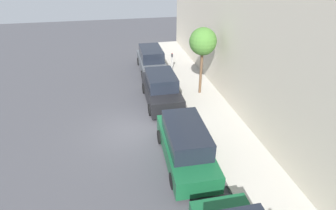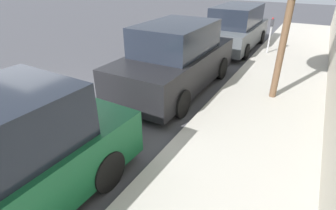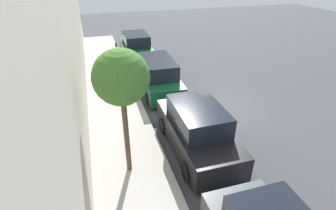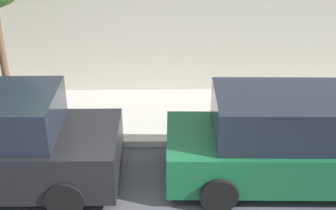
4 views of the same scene
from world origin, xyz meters
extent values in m
plane|color=#424247|center=(0.00, 0.00, 0.00)|extent=(60.00, 60.00, 0.00)
cube|color=#B2ADA3|center=(4.87, 0.00, 0.07)|extent=(2.74, 32.00, 0.15)
cylinder|color=black|center=(1.31, -1.37, 0.35)|extent=(0.22, 0.70, 0.70)
cylinder|color=black|center=(3.11, -1.37, 0.35)|extent=(0.22, 0.70, 0.70)
cube|color=black|center=(2.15, 2.88, 0.70)|extent=(1.96, 4.80, 0.96)
cube|color=black|center=(2.15, 2.88, 1.58)|extent=(1.73, 2.60, 0.80)
cylinder|color=black|center=(1.22, 4.37, 0.36)|extent=(0.22, 0.72, 0.72)
cylinder|color=black|center=(3.08, 4.37, 0.36)|extent=(0.22, 0.72, 0.72)
cylinder|color=black|center=(1.22, 1.40, 0.36)|extent=(0.22, 0.72, 0.72)
cylinder|color=black|center=(3.08, 1.40, 0.36)|extent=(0.22, 0.72, 0.72)
cube|color=#4C5156|center=(2.34, 8.42, 0.64)|extent=(1.91, 4.91, 0.84)
cube|color=black|center=(2.34, 8.42, 1.48)|extent=(1.68, 3.10, 0.84)
cylinder|color=black|center=(1.44, 9.94, 0.32)|extent=(0.22, 0.64, 0.64)
cylinder|color=black|center=(3.24, 9.94, 0.32)|extent=(0.22, 0.64, 0.64)
cylinder|color=black|center=(1.44, 6.90, 0.32)|extent=(0.22, 0.64, 0.64)
cylinder|color=black|center=(3.24, 6.90, 0.32)|extent=(0.22, 0.64, 0.64)
cylinder|color=#ADADB2|center=(3.95, 7.81, 0.70)|extent=(0.07, 0.07, 1.11)
cube|color=#2D2D33|center=(3.95, 7.81, 1.40)|extent=(0.11, 0.15, 0.28)
cube|color=red|center=(3.95, 7.81, 1.56)|extent=(0.04, 0.09, 0.05)
cylinder|color=brown|center=(4.93, 3.42, 1.69)|extent=(0.18, 0.18, 3.07)
camera|label=1|loc=(-0.46, -11.94, 8.27)|focal=28.00mm
camera|label=2|loc=(5.64, -3.78, 3.30)|focal=28.00mm
camera|label=3|loc=(5.64, 10.63, 6.71)|focal=28.00mm
camera|label=4|loc=(-5.50, -0.35, 5.64)|focal=50.00mm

